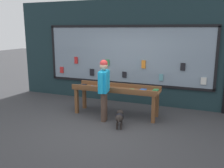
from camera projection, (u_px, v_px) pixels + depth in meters
ground_plane at (102, 127)px, 6.22m from camera, size 40.00×40.00×0.00m
shopfront_facade at (132, 53)px, 8.02m from camera, size 8.30×0.29×3.32m
display_table_main at (116, 91)px, 6.98m from camera, size 2.45×0.71×0.86m
person_browsing at (104, 86)px, 6.48m from camera, size 0.30×0.64×1.63m
small_dog at (119, 117)px, 6.18m from camera, size 0.30×0.57×0.39m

